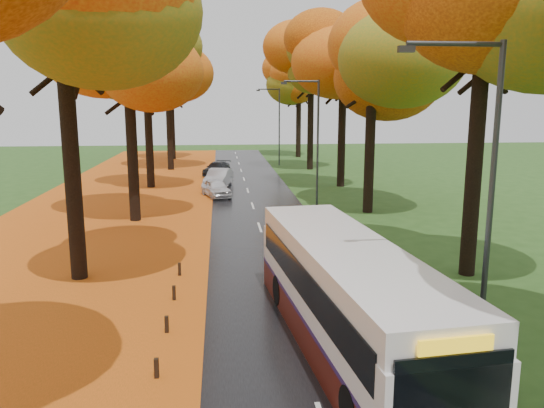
{
  "coord_description": "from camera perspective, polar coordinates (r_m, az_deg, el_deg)",
  "views": [
    {
      "loc": [
        -2.07,
        -3.54,
        6.67
      ],
      "look_at": [
        0.0,
        17.31,
        2.6
      ],
      "focal_mm": 35.0,
      "sensor_mm": 36.0,
      "label": 1
    }
  ],
  "objects": [
    {
      "name": "road",
      "position": [
        29.38,
        -1.48,
        -2.1
      ],
      "size": [
        6.5,
        90.0,
        0.04
      ],
      "primitive_type": "cube",
      "color": "black",
      "rests_on": "ground"
    },
    {
      "name": "centre_line",
      "position": [
        29.38,
        -1.48,
        -2.05
      ],
      "size": [
        0.12,
        90.0,
        0.01
      ],
      "primitive_type": "cube",
      "color": "silver",
      "rests_on": "road"
    },
    {
      "name": "leaf_verge",
      "position": [
        30.12,
        -18.83,
        -2.39
      ],
      "size": [
        12.0,
        90.0,
        0.02
      ],
      "primitive_type": "cube",
      "color": "#97480D",
      "rests_on": "ground"
    },
    {
      "name": "leaf_drift",
      "position": [
        29.32,
        -7.44,
        -2.17
      ],
      "size": [
        0.9,
        90.0,
        0.01
      ],
      "primitive_type": "cube",
      "color": "#DD5C16",
      "rests_on": "road"
    },
    {
      "name": "trees_left",
      "position": [
        31.16,
        -15.69,
        15.87
      ],
      "size": [
        9.2,
        74.0,
        13.88
      ],
      "color": "black",
      "rests_on": "ground"
    },
    {
      "name": "trees_right",
      "position": [
        31.98,
        11.67,
        16.18
      ],
      "size": [
        9.3,
        74.2,
        13.96
      ],
      "color": "black",
      "rests_on": "ground"
    },
    {
      "name": "streetlamp_near",
      "position": [
        13.16,
        21.61,
        1.67
      ],
      "size": [
        2.45,
        0.18,
        8.0
      ],
      "color": "#333538",
      "rests_on": "ground"
    },
    {
      "name": "streetlamp_mid",
      "position": [
        34.14,
        4.54,
        7.66
      ],
      "size": [
        2.45,
        0.18,
        8.0
      ],
      "color": "#333538",
      "rests_on": "ground"
    },
    {
      "name": "streetlamp_far",
      "position": [
        55.9,
        0.53,
        8.98
      ],
      "size": [
        2.45,
        0.18,
        8.0
      ],
      "color": "#333538",
      "rests_on": "ground"
    },
    {
      "name": "bus",
      "position": [
        14.65,
        8.01,
        -9.54
      ],
      "size": [
        3.59,
        11.2,
        2.9
      ],
      "rotation": [
        0.0,
        0.0,
        0.1
      ],
      "color": "#45110A",
      "rests_on": "road"
    },
    {
      "name": "car_white",
      "position": [
        37.61,
        -6.02,
        1.72
      ],
      "size": [
        2.45,
        3.88,
        1.23
      ],
      "primitive_type": "imported",
      "rotation": [
        0.0,
        0.0,
        0.3
      ],
      "color": "silver",
      "rests_on": "road"
    },
    {
      "name": "car_silver",
      "position": [
        41.78,
        -5.75,
        2.8
      ],
      "size": [
        2.46,
        4.6,
        1.44
      ],
      "primitive_type": "imported",
      "rotation": [
        0.0,
        0.0,
        -0.22
      ],
      "color": "#AAADB2",
      "rests_on": "road"
    },
    {
      "name": "car_dark",
      "position": [
        48.93,
        -5.96,
        3.83
      ],
      "size": [
        2.92,
        4.37,
        1.18
      ],
      "primitive_type": "imported",
      "rotation": [
        0.0,
        0.0,
        -0.35
      ],
      "color": "black",
      "rests_on": "road"
    }
  ]
}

